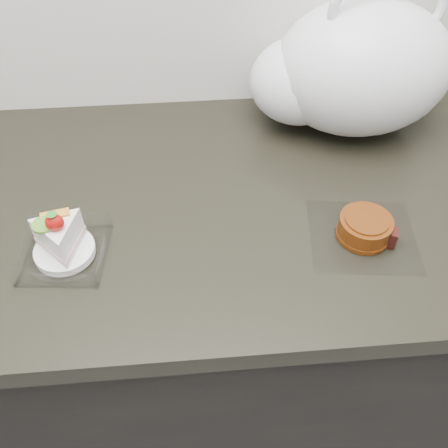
% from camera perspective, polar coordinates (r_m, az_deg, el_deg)
% --- Properties ---
extents(counter, '(2.04, 0.64, 0.90)m').
position_cam_1_polar(counter, '(1.25, -4.51, -12.04)').
color(counter, black).
rests_on(counter, ground).
extents(cake_tray, '(0.14, 0.14, 0.10)m').
position_cam_1_polar(cake_tray, '(0.83, -18.00, -2.16)').
color(cake_tray, white).
rests_on(cake_tray, counter).
extents(mooncake_wrap, '(0.19, 0.18, 0.04)m').
position_cam_1_polar(mooncake_wrap, '(0.85, 15.83, -0.60)').
color(mooncake_wrap, white).
rests_on(mooncake_wrap, counter).
extents(plastic_bag, '(0.41, 0.30, 0.32)m').
position_cam_1_polar(plastic_bag, '(1.03, 14.19, 16.73)').
color(plastic_bag, white).
rests_on(plastic_bag, counter).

